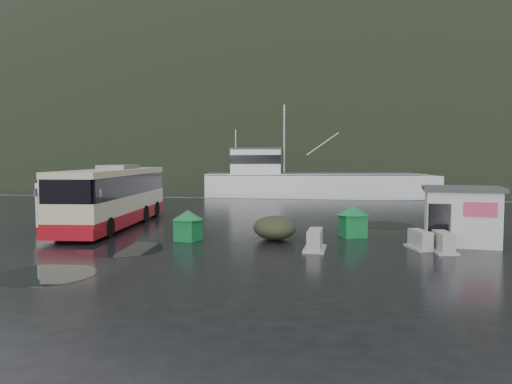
% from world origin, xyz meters
% --- Properties ---
extents(ground, '(160.00, 160.00, 0.00)m').
position_xyz_m(ground, '(0.00, 0.00, 0.00)').
color(ground, black).
rests_on(ground, ground).
extents(harbor_water, '(300.00, 180.00, 0.02)m').
position_xyz_m(harbor_water, '(0.00, 110.00, 0.00)').
color(harbor_water, black).
rests_on(harbor_water, ground).
extents(quay_edge, '(160.00, 0.60, 1.50)m').
position_xyz_m(quay_edge, '(0.00, 20.00, 0.00)').
color(quay_edge, '#999993').
rests_on(quay_edge, ground).
extents(headland, '(780.00, 540.00, 570.00)m').
position_xyz_m(headland, '(10.00, 250.00, 0.00)').
color(headland, black).
rests_on(headland, ground).
extents(coach_bus, '(3.90, 11.33, 3.14)m').
position_xyz_m(coach_bus, '(-4.54, 2.14, 0.00)').
color(coach_bus, '#C0B591').
rests_on(coach_bus, ground).
extents(white_van, '(3.56, 6.42, 2.55)m').
position_xyz_m(white_van, '(-7.10, 2.89, 0.00)').
color(white_van, silver).
rests_on(white_van, ground).
extents(waste_bin_left, '(1.14, 1.14, 1.30)m').
position_xyz_m(waste_bin_left, '(0.51, -1.47, 0.00)').
color(waste_bin_left, '#126A31').
rests_on(waste_bin_left, ground).
extents(waste_bin_right, '(1.32, 1.32, 1.43)m').
position_xyz_m(waste_bin_right, '(7.40, 0.66, 0.00)').
color(waste_bin_right, '#126A31').
rests_on(waste_bin_right, ground).
extents(dome_tent, '(2.34, 2.89, 1.00)m').
position_xyz_m(dome_tent, '(4.07, -0.52, 0.00)').
color(dome_tent, '#2E311D').
rests_on(dome_tent, ground).
extents(ticket_kiosk, '(3.24, 2.60, 2.35)m').
position_xyz_m(ticket_kiosk, '(11.65, -0.64, 0.00)').
color(ticket_kiosk, '#BABAB5').
rests_on(ticket_kiosk, ground).
extents(jersey_barrier_a, '(0.85, 1.61, 0.79)m').
position_xyz_m(jersey_barrier_a, '(5.89, -2.79, 0.00)').
color(jersey_barrier_a, '#999993').
rests_on(jersey_barrier_a, ground).
extents(jersey_barrier_b, '(0.90, 1.57, 0.75)m').
position_xyz_m(jersey_barrier_b, '(10.62, -2.40, 0.00)').
color(jersey_barrier_b, '#999993').
rests_on(jersey_barrier_b, ground).
extents(jersey_barrier_c, '(1.07, 1.57, 0.71)m').
position_xyz_m(jersey_barrier_c, '(9.88, -1.86, 0.00)').
color(jersey_barrier_c, '#999993').
rests_on(jersey_barrier_c, ground).
extents(fishing_trawler, '(25.88, 9.97, 10.12)m').
position_xyz_m(fishing_trawler, '(4.24, 28.88, 0.00)').
color(fishing_trawler, silver).
rests_on(fishing_trawler, ground).
extents(puddles, '(13.98, 15.84, 0.01)m').
position_xyz_m(puddles, '(1.70, -2.46, 0.01)').
color(puddles, black).
rests_on(puddles, ground).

